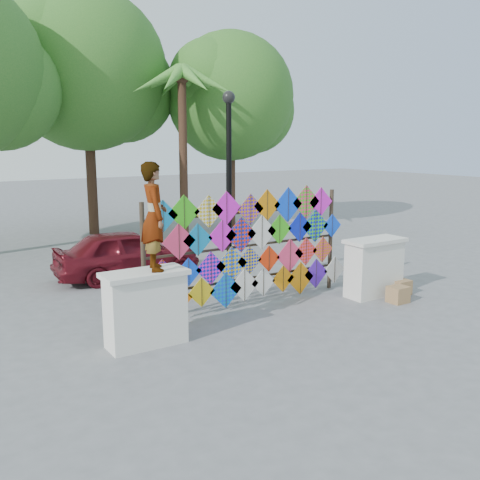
# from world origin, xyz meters

# --- Properties ---
(ground) EXTENTS (80.00, 80.00, 0.00)m
(ground) POSITION_xyz_m (0.00, 0.00, 0.00)
(ground) COLOR gray
(ground) RESTS_ON ground
(parapet_left) EXTENTS (1.40, 0.65, 1.28)m
(parapet_left) POSITION_xyz_m (-2.70, -0.20, 0.65)
(parapet_left) COLOR silver
(parapet_left) RESTS_ON ground
(parapet_right) EXTENTS (1.40, 0.65, 1.28)m
(parapet_right) POSITION_xyz_m (2.70, -0.20, 0.65)
(parapet_right) COLOR silver
(parapet_right) RESTS_ON ground
(kite_rack) EXTENTS (4.95, 0.24, 2.44)m
(kite_rack) POSITION_xyz_m (0.12, 0.72, 1.24)
(kite_rack) COLOR #2E241A
(kite_rack) RESTS_ON ground
(tree_mid) EXTENTS (6.30, 5.60, 8.61)m
(tree_mid) POSITION_xyz_m (0.11, 11.03, 5.77)
(tree_mid) COLOR #3F281B
(tree_mid) RESTS_ON ground
(tree_east) EXTENTS (5.40, 4.80, 7.42)m
(tree_east) POSITION_xyz_m (5.09, 9.53, 4.99)
(tree_east) COLOR #3F281B
(tree_east) RESTS_ON ground
(palm_tree) EXTENTS (3.62, 3.62, 5.83)m
(palm_tree) POSITION_xyz_m (2.20, 8.00, 4.95)
(palm_tree) COLOR #3F281B
(palm_tree) RESTS_ON ground
(vendor_woman) EXTENTS (0.57, 0.74, 1.79)m
(vendor_woman) POSITION_xyz_m (-2.50, -0.20, 2.17)
(vendor_woman) COLOR #99999E
(vendor_woman) RESTS_ON parapet_left
(sedan) EXTENTS (3.63, 1.56, 1.22)m
(sedan) POSITION_xyz_m (-1.28, 4.30, 0.61)
(sedan) COLOR maroon
(sedan) RESTS_ON ground
(lamppost) EXTENTS (0.28, 0.28, 4.46)m
(lamppost) POSITION_xyz_m (0.30, 2.00, 2.69)
(lamppost) COLOR black
(lamppost) RESTS_ON ground
(cardboard_box_near) EXTENTS (0.40, 0.35, 0.35)m
(cardboard_box_near) POSITION_xyz_m (2.75, -0.86, 0.18)
(cardboard_box_near) COLOR #9D7D4C
(cardboard_box_near) RESTS_ON ground
(cardboard_box_far) EXTENTS (0.39, 0.36, 0.33)m
(cardboard_box_far) POSITION_xyz_m (3.27, -0.48, 0.17)
(cardboard_box_far) COLOR #9D7D4C
(cardboard_box_far) RESTS_ON ground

